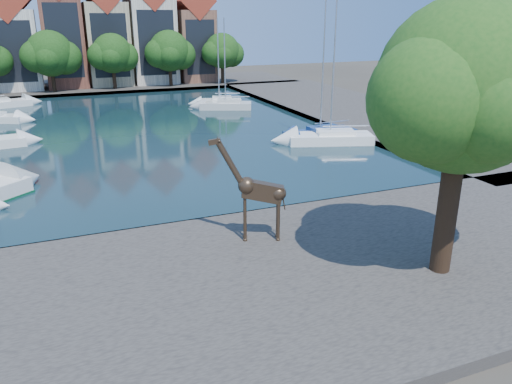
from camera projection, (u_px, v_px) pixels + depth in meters
ground at (202, 226)px, 25.83m from camera, size 160.00×160.00×0.00m
water_basin at (130, 131)px, 46.77m from camera, size 38.00×50.00×0.08m
near_quay at (251, 286)px, 19.64m from camera, size 50.00×14.00×0.50m
far_quay at (97, 86)px, 74.64m from camera, size 60.00×16.00×0.50m
right_quay at (358, 111)px, 55.54m from camera, size 14.00×52.00×0.50m
plane_tree at (466, 93)px, 18.09m from camera, size 8.32×6.40×10.62m
townhouse_west_inner at (12, 38)px, 68.54m from camera, size 6.43×9.18×15.15m
townhouse_center at (62, 30)px, 70.49m from camera, size 5.44×9.18×16.93m
townhouse_east_inner at (106, 34)px, 72.83m from camera, size 5.94×9.18×15.79m
townhouse_east_mid at (150, 30)px, 75.00m from camera, size 6.43×9.18×16.65m
townhouse_east_end at (192, 37)px, 77.63m from camera, size 5.44×9.18×14.43m
far_tree_mid_west at (51, 55)px, 66.06m from camera, size 7.80×6.00×8.00m
far_tree_mid_east at (113, 55)px, 68.94m from camera, size 7.02×5.40×7.52m
far_tree_east at (170, 52)px, 71.73m from camera, size 7.54×5.80×7.84m
far_tree_far_east at (223, 52)px, 74.61m from camera, size 6.76×5.20×7.36m
giraffe_statue at (257, 191)px, 22.46m from camera, size 3.27×1.48×4.81m
sailboat_left_e at (0, 103)px, 58.32m from camera, size 7.00×4.09×9.12m
sailboat_right_a at (330, 136)px, 42.06m from camera, size 7.44×4.51×11.66m
sailboat_right_b at (320, 132)px, 43.62m from camera, size 6.48×2.62×12.59m
sailboat_right_c at (226, 104)px, 57.33m from camera, size 6.21×4.11×9.98m
sailboat_right_d at (219, 100)px, 59.37m from camera, size 5.51×3.30×9.87m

